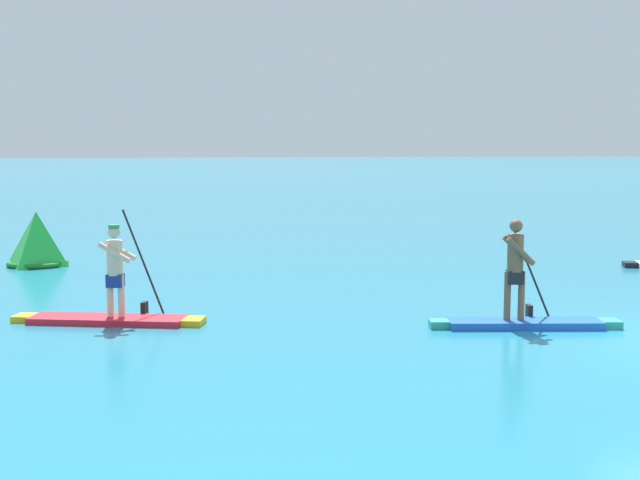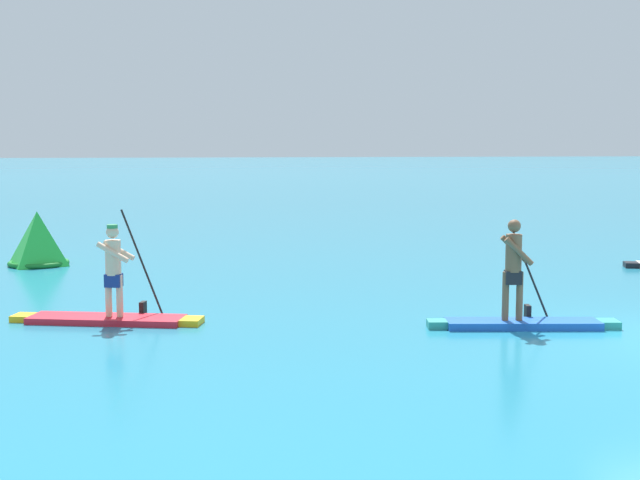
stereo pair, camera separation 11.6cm
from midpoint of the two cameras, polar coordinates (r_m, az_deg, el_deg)
paddleboarder_near_left at (r=14.67m, az=-13.73°, el=-4.15°), size 3.23×1.47×1.92m
paddleboarder_mid_center at (r=14.23m, az=13.59°, el=-4.28°), size 3.13×1.07×1.79m
race_marker_buoy at (r=22.18m, az=-18.33°, el=-0.07°), size 1.67×1.67×1.35m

